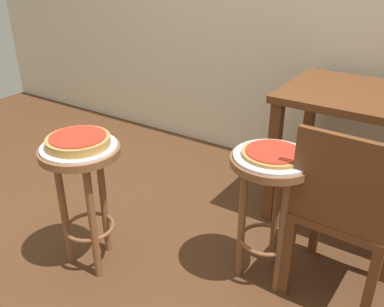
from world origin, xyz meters
The scene contains 8 objects.
ground_plane centered at (0.00, 0.00, 0.00)m, with size 6.00×6.00×0.00m, color #4C2D19.
stool_foreground centered at (-0.25, 0.00, 0.48)m, with size 0.37×0.37×0.65m.
serving_plate_foreground centered at (-0.25, 0.00, 0.66)m, with size 0.35×0.35×0.01m, color silver.
pizza_foreground centered at (-0.25, 0.00, 0.69)m, with size 0.29×0.29×0.05m.
stool_middle centered at (0.53, 0.39, 0.48)m, with size 0.37×0.37×0.65m.
serving_plate_middle centered at (0.53, 0.39, 0.66)m, with size 0.35×0.35×0.01m, color silver.
pizza_middle centered at (0.53, 0.39, 0.68)m, with size 0.27×0.27×0.02m.
wooden_chair centered at (0.85, 0.45, 0.47)m, with size 0.42×0.42×0.85m.
Camera 1 is at (1.13, -1.14, 1.47)m, focal length 39.08 mm.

